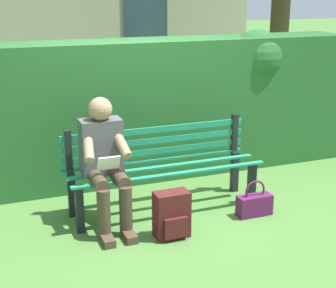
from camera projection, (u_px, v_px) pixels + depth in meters
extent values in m
plane|color=#477533|center=(164.00, 209.00, 5.07)|extent=(60.00, 60.00, 0.00)
cube|color=black|center=(252.00, 183.00, 5.15)|extent=(0.07, 0.07, 0.45)
cube|color=black|center=(80.00, 209.00, 4.53)|extent=(0.07, 0.07, 0.45)
cube|color=black|center=(234.00, 172.00, 5.48)|extent=(0.07, 0.07, 0.45)
cube|color=black|center=(72.00, 195.00, 4.86)|extent=(0.07, 0.07, 0.45)
cube|color=#1E8460|center=(156.00, 159.00, 5.15)|extent=(1.94, 0.06, 0.02)
cube|color=#1E8460|center=(164.00, 167.00, 4.94)|extent=(1.94, 0.06, 0.02)
cube|color=#1E8460|center=(173.00, 174.00, 4.73)|extent=(1.94, 0.06, 0.02)
cube|color=black|center=(234.00, 132.00, 5.39)|extent=(0.06, 0.06, 0.39)
cube|color=black|center=(68.00, 150.00, 4.77)|extent=(0.06, 0.06, 0.39)
cube|color=#1E8460|center=(156.00, 151.00, 5.11)|extent=(1.94, 0.02, 0.06)
cube|color=#1E8460|center=(156.00, 140.00, 5.08)|extent=(1.94, 0.02, 0.06)
cube|color=#1E8460|center=(156.00, 130.00, 5.04)|extent=(1.94, 0.02, 0.06)
cube|color=#4C4C51|center=(101.00, 147.00, 4.66)|extent=(0.38, 0.22, 0.52)
sphere|color=#A57A5B|center=(100.00, 109.00, 4.54)|extent=(0.22, 0.22, 0.22)
cylinder|color=#473828|center=(119.00, 177.00, 4.58)|extent=(0.13, 0.42, 0.13)
cylinder|color=#473828|center=(97.00, 180.00, 4.51)|extent=(0.13, 0.42, 0.13)
cylinder|color=#473828|center=(126.00, 211.00, 4.47)|extent=(0.12, 0.12, 0.47)
cylinder|color=#473828|center=(104.00, 215.00, 4.40)|extent=(0.12, 0.12, 0.47)
cube|color=#473828|center=(129.00, 235.00, 4.45)|extent=(0.10, 0.24, 0.07)
cube|color=#473828|center=(107.00, 239.00, 4.38)|extent=(0.10, 0.24, 0.07)
cylinder|color=#A57A5B|center=(121.00, 143.00, 4.57)|extent=(0.14, 0.32, 0.26)
cylinder|color=#A57A5B|center=(88.00, 146.00, 4.47)|extent=(0.14, 0.32, 0.26)
cube|color=white|center=(109.00, 163.00, 4.45)|extent=(0.20, 0.07, 0.13)
cube|color=#265B28|center=(109.00, 112.00, 5.71)|extent=(6.11, 0.72, 1.59)
sphere|color=#265B28|center=(257.00, 57.00, 6.09)|extent=(0.65, 0.65, 0.65)
cube|color=#334756|center=(146.00, 14.00, 10.02)|extent=(0.90, 0.04, 1.20)
cube|color=#4C1919|center=(172.00, 214.00, 4.46)|extent=(0.31, 0.17, 0.42)
cube|color=#4C1919|center=(176.00, 228.00, 4.39)|extent=(0.22, 0.04, 0.19)
cylinder|color=#4C1919|center=(177.00, 206.00, 4.58)|extent=(0.04, 0.04, 0.25)
cylinder|color=#4C1919|center=(158.00, 209.00, 4.51)|extent=(0.04, 0.04, 0.25)
cube|color=#59194C|center=(254.00, 205.00, 4.91)|extent=(0.35, 0.14, 0.21)
torus|color=#59194C|center=(255.00, 191.00, 4.87)|extent=(0.21, 0.02, 0.21)
cylinder|color=brown|center=(279.00, 35.00, 8.29)|extent=(0.31, 0.31, 2.83)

